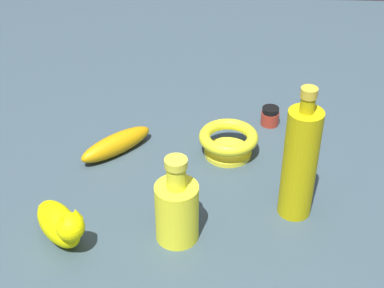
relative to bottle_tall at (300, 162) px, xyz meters
name	(u,v)px	position (x,y,z in m)	size (l,w,h in m)	color
ground	(192,172)	(0.11, 0.20, -0.11)	(2.00, 2.00, 0.00)	#384C56
bottle_tall	(300,162)	(0.00, 0.00, 0.00)	(0.06, 0.06, 0.26)	#BFB10C
nail_polish_jar	(270,116)	(0.30, 0.03, -0.09)	(0.04, 0.04, 0.04)	#A63121
bowl	(228,140)	(0.17, 0.13, -0.08)	(0.12, 0.12, 0.06)	yellow
banana	(116,144)	(0.16, 0.36, -0.09)	(0.17, 0.04, 0.04)	#D1940B
bottle_short	(177,209)	(-0.08, 0.21, -0.05)	(0.08, 0.08, 0.17)	#F7F52D
cat_figurine	(61,224)	(-0.11, 0.41, -0.07)	(0.13, 0.12, 0.09)	#F9F606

